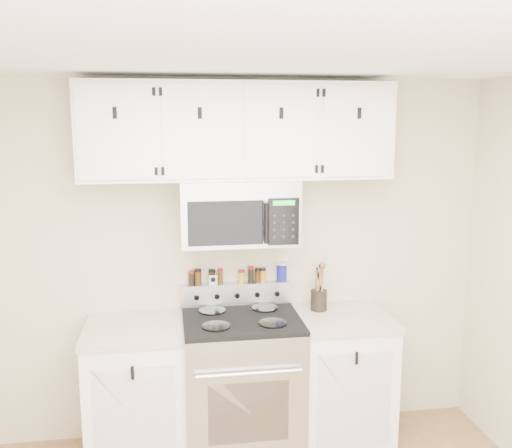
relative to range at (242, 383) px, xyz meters
The scene contains 18 objects.
back_wall 0.83m from the range, 90.00° to the left, with size 3.50×0.01×2.50m, color beige.
ceiling 2.46m from the range, 90.00° to the right, with size 3.50×3.50×0.01m, color white.
range is the anchor object (origin of this frame).
base_cabinet_left 0.69m from the range, behind, with size 0.64×0.62×0.92m.
base_cabinet_right 0.69m from the range, ahead, with size 0.64×0.62×0.92m.
microwave 1.15m from the range, 89.77° to the left, with size 0.76×0.44×0.42m.
upper_cabinets 1.67m from the range, 90.00° to the left, with size 2.00×0.35×0.62m.
utensil_crock 0.78m from the range, 14.81° to the left, with size 0.11×0.11×0.33m.
kitchen_timer 0.72m from the range, 120.02° to the left, with size 0.06×0.05×0.07m, color silver.
salt_canister 0.80m from the range, 41.16° to the left, with size 0.07×0.07×0.13m.
spice_jar_0 0.79m from the range, 137.65° to the left, with size 0.04×0.04×0.10m.
spice_jar_1 0.77m from the range, 133.17° to the left, with size 0.05×0.05×0.11m.
spice_jar_2 0.74m from the range, 120.68° to the left, with size 0.05×0.05×0.10m.
spice_jar_3 0.73m from the range, 111.36° to the left, with size 0.04×0.04×0.11m.
spice_jar_4 0.72m from the range, 82.59° to the left, with size 0.04×0.04×0.09m.
spice_jar_5 0.74m from the range, 69.92° to the left, with size 0.04×0.04×0.11m.
spice_jar_6 0.74m from the range, 61.78° to the left, with size 0.04×0.04×0.10m.
spice_jar_7 0.75m from the range, 56.18° to the left, with size 0.04×0.04×0.10m.
Camera 1 is at (-0.45, -2.10, 2.22)m, focal length 40.00 mm.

